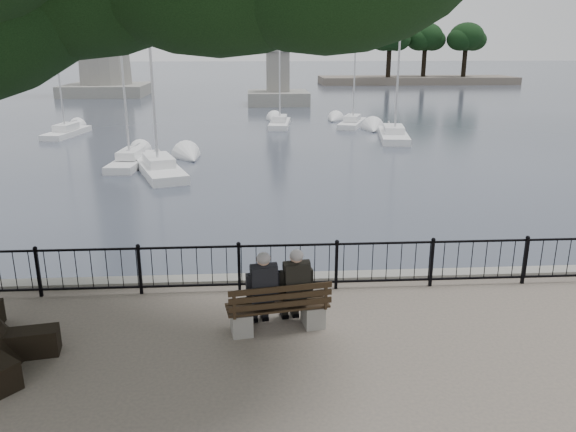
{
  "coord_description": "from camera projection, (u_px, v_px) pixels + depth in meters",
  "views": [
    {
      "loc": [
        -0.68,
        -8.17,
        4.88
      ],
      "look_at": [
        0.0,
        2.5,
        1.6
      ],
      "focal_mm": 35.0,
      "sensor_mm": 36.0,
      "label": 1
    }
  ],
  "objects": [
    {
      "name": "harbor",
      "position": [
        287.0,
        301.0,
        12.27
      ],
      "size": [
        260.0,
        260.0,
        1.2
      ],
      "color": "gray",
      "rests_on": "ground"
    },
    {
      "name": "railing",
      "position": [
        288.0,
        265.0,
        11.48
      ],
      "size": [
        22.06,
        0.06,
        1.0
      ],
      "color": "black",
      "rests_on": "ground"
    },
    {
      "name": "bench",
      "position": [
        278.0,
        313.0,
        9.91
      ],
      "size": [
        1.87,
        0.84,
        0.95
      ],
      "color": "slate",
      "rests_on": "ground"
    },
    {
      "name": "person_left",
      "position": [
        263.0,
        293.0,
        9.84
      ],
      "size": [
        0.5,
        0.8,
        1.51
      ],
      "color": "black",
      "rests_on": "ground"
    },
    {
      "name": "person_right",
      "position": [
        294.0,
        290.0,
        9.97
      ],
      "size": [
        0.5,
        0.8,
        1.51
      ],
      "color": "black",
      "rests_on": "ground"
    },
    {
      "name": "lion_monument",
      "position": [
        278.0,
        82.0,
        56.66
      ],
      "size": [
        6.09,
        6.09,
        8.96
      ],
      "color": "gray",
      "rests_on": "ground"
    },
    {
      "name": "sailboat_a",
      "position": [
        131.0,
        159.0,
        28.39
      ],
      "size": [
        1.74,
        4.85,
        9.22
      ],
      "color": "white",
      "rests_on": "ground"
    },
    {
      "name": "sailboat_b",
      "position": [
        159.0,
        166.0,
        26.57
      ],
      "size": [
        3.4,
        5.98,
        12.9
      ],
      "color": "white",
      "rests_on": "ground"
    },
    {
      "name": "sailboat_d",
      "position": [
        393.0,
        134.0,
        36.32
      ],
      "size": [
        2.63,
        6.19,
        11.22
      ],
      "color": "white",
      "rests_on": "ground"
    },
    {
      "name": "sailboat_e",
      "position": [
        66.0,
        130.0,
        37.55
      ],
      "size": [
        2.09,
        5.04,
        11.8
      ],
      "color": "white",
      "rests_on": "ground"
    },
    {
      "name": "sailboat_f",
      "position": [
        280.0,
        122.0,
        41.89
      ],
      "size": [
        1.92,
        5.05,
        10.16
      ],
      "color": "white",
      "rests_on": "ground"
    },
    {
      "name": "sailboat_g",
      "position": [
        352.0,
        122.0,
        42.09
      ],
      "size": [
        2.98,
        5.09,
        9.86
      ],
      "color": "white",
      "rests_on": "ground"
    },
    {
      "name": "far_shore",
      "position": [
        422.0,
        57.0,
        85.76
      ],
      "size": [
        30.0,
        8.6,
        9.18
      ],
      "color": "#5B534B",
      "rests_on": "ground"
    }
  ]
}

